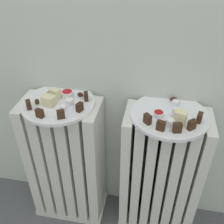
{
  "coord_description": "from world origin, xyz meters",
  "views": [
    {
      "loc": [
        0.14,
        -0.48,
        1.18
      ],
      "look_at": [
        0.0,
        0.28,
        0.63
      ],
      "focal_mm": 41.53,
      "sensor_mm": 36.0,
      "label": 1
    }
  ],
  "objects_px": {
    "radiator_right": "(159,177)",
    "jam_bowl_right": "(159,114)",
    "jam_bowl_left": "(67,94)",
    "fork": "(172,122)",
    "plate_left": "(58,103)",
    "plate_right": "(169,115)",
    "radiator_left": "(67,163)"
  },
  "relations": [
    {
      "from": "jam_bowl_left",
      "to": "jam_bowl_right",
      "type": "xyz_separation_m",
      "value": [
        0.35,
        -0.06,
        -0.0
      ]
    },
    {
      "from": "jam_bowl_right",
      "to": "radiator_right",
      "type": "bearing_deg",
      "value": 31.83
    },
    {
      "from": "radiator_right",
      "to": "plate_right",
      "type": "distance_m",
      "value": 0.33
    },
    {
      "from": "plate_left",
      "to": "fork",
      "type": "bearing_deg",
      "value": -6.43
    },
    {
      "from": "radiator_right",
      "to": "jam_bowl_left",
      "type": "distance_m",
      "value": 0.52
    },
    {
      "from": "plate_right",
      "to": "jam_bowl_left",
      "type": "xyz_separation_m",
      "value": [
        -0.39,
        0.04,
        0.02
      ]
    },
    {
      "from": "radiator_left",
      "to": "jam_bowl_right",
      "type": "bearing_deg",
      "value": -3.65
    },
    {
      "from": "radiator_right",
      "to": "fork",
      "type": "xyz_separation_m",
      "value": [
        0.01,
        -0.05,
        0.33
      ]
    },
    {
      "from": "plate_left",
      "to": "jam_bowl_left",
      "type": "xyz_separation_m",
      "value": [
        0.02,
        0.04,
        0.02
      ]
    },
    {
      "from": "jam_bowl_left",
      "to": "radiator_right",
      "type": "bearing_deg",
      "value": -5.87
    },
    {
      "from": "radiator_left",
      "to": "jam_bowl_left",
      "type": "relative_size",
      "value": 13.8
    },
    {
      "from": "radiator_right",
      "to": "fork",
      "type": "distance_m",
      "value": 0.34
    },
    {
      "from": "radiator_right",
      "to": "jam_bowl_right",
      "type": "bearing_deg",
      "value": -148.17
    },
    {
      "from": "radiator_left",
      "to": "fork",
      "type": "bearing_deg",
      "value": -6.43
    },
    {
      "from": "plate_left",
      "to": "plate_right",
      "type": "height_order",
      "value": "same"
    },
    {
      "from": "jam_bowl_left",
      "to": "fork",
      "type": "relative_size",
      "value": 0.48
    },
    {
      "from": "radiator_right",
      "to": "jam_bowl_left",
      "type": "height_order",
      "value": "jam_bowl_left"
    },
    {
      "from": "plate_left",
      "to": "jam_bowl_right",
      "type": "bearing_deg",
      "value": -3.65
    },
    {
      "from": "radiator_left",
      "to": "plate_right",
      "type": "distance_m",
      "value": 0.53
    },
    {
      "from": "radiator_right",
      "to": "plate_right",
      "type": "height_order",
      "value": "plate_right"
    },
    {
      "from": "radiator_left",
      "to": "radiator_right",
      "type": "relative_size",
      "value": 1.0
    },
    {
      "from": "radiator_right",
      "to": "plate_right",
      "type": "xyz_separation_m",
      "value": [
        0.0,
        0.0,
        0.33
      ]
    },
    {
      "from": "radiator_left",
      "to": "jam_bowl_right",
      "type": "xyz_separation_m",
      "value": [
        0.38,
        -0.02,
        0.34
      ]
    },
    {
      "from": "plate_right",
      "to": "jam_bowl_right",
      "type": "bearing_deg",
      "value": -148.17
    },
    {
      "from": "radiator_right",
      "to": "jam_bowl_right",
      "type": "xyz_separation_m",
      "value": [
        -0.04,
        -0.02,
        0.34
      ]
    },
    {
      "from": "jam_bowl_right",
      "to": "plate_right",
      "type": "bearing_deg",
      "value": 31.83
    },
    {
      "from": "plate_right",
      "to": "fork",
      "type": "xyz_separation_m",
      "value": [
        0.01,
        -0.05,
        0.01
      ]
    },
    {
      "from": "radiator_right",
      "to": "jam_bowl_right",
      "type": "height_order",
      "value": "jam_bowl_right"
    },
    {
      "from": "radiator_right",
      "to": "plate_left",
      "type": "bearing_deg",
      "value": 180.0
    },
    {
      "from": "radiator_left",
      "to": "fork",
      "type": "relative_size",
      "value": 6.64
    },
    {
      "from": "jam_bowl_left",
      "to": "plate_left",
      "type": "bearing_deg",
      "value": -121.91
    },
    {
      "from": "radiator_right",
      "to": "jam_bowl_right",
      "type": "distance_m",
      "value": 0.35
    }
  ]
}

